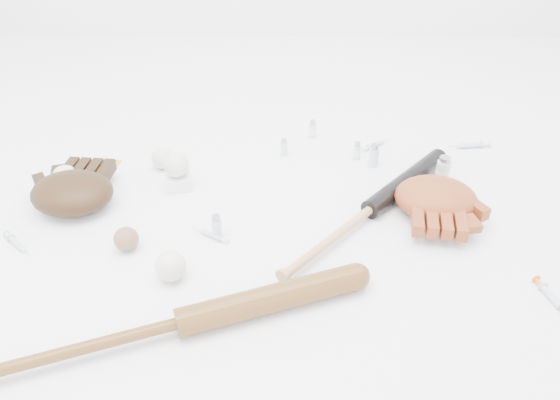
{
  "coord_description": "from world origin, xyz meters",
  "views": [
    {
      "loc": [
        0.05,
        -1.27,
        0.98
      ],
      "look_at": [
        0.04,
        -0.02,
        0.06
      ],
      "focal_mm": 35.0,
      "sensor_mm": 36.0,
      "label": 1
    }
  ],
  "objects_px": {
    "bat_dark": "(371,209)",
    "pedestal": "(179,181)",
    "bat_wood": "(180,323)",
    "glove_dark": "(72,192)"
  },
  "relations": [
    {
      "from": "bat_dark",
      "to": "pedestal",
      "type": "distance_m",
      "value": 0.6
    },
    {
      "from": "bat_wood",
      "to": "pedestal",
      "type": "bearing_deg",
      "value": 79.41
    },
    {
      "from": "bat_dark",
      "to": "bat_wood",
      "type": "bearing_deg",
      "value": 174.11
    },
    {
      "from": "bat_dark",
      "to": "bat_wood",
      "type": "relative_size",
      "value": 0.87
    },
    {
      "from": "bat_dark",
      "to": "glove_dark",
      "type": "relative_size",
      "value": 2.81
    },
    {
      "from": "bat_dark",
      "to": "bat_wood",
      "type": "height_order",
      "value": "bat_wood"
    },
    {
      "from": "bat_wood",
      "to": "glove_dark",
      "type": "xyz_separation_m",
      "value": [
        -0.39,
        0.47,
        0.02
      ]
    },
    {
      "from": "bat_wood",
      "to": "glove_dark",
      "type": "distance_m",
      "value": 0.61
    },
    {
      "from": "glove_dark",
      "to": "bat_dark",
      "type": "bearing_deg",
      "value": 2.36
    },
    {
      "from": "bat_wood",
      "to": "glove_dark",
      "type": "bearing_deg",
      "value": 109.26
    }
  ]
}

